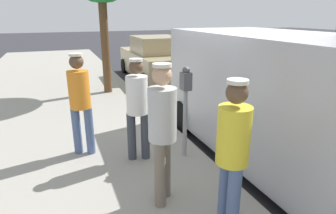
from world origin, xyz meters
The scene contains 9 objects.
ground_plane centered at (0.00, 0.00, 0.00)m, with size 80.00×80.00×0.00m, color #2D2D33.
sidewalk_slab centered at (3.50, 0.00, 0.07)m, with size 5.00×32.00×0.15m, color #9E998E.
parking_meter_near centered at (1.35, 0.39, 1.18)m, with size 0.14×0.18×1.52m.
pedestrian_in_orange centered at (2.91, -0.33, 1.13)m, with size 0.34×0.34×1.71m.
pedestrian_in_white centered at (2.09, 0.21, 1.10)m, with size 0.35×0.34×1.66m.
pedestrian_in_yellow centered at (1.62, 2.13, 1.13)m, with size 0.34×0.36×1.70m.
pedestrian_in_gray centered at (2.12, 1.40, 1.17)m, with size 0.34×0.34×1.77m.
parked_van centered at (-0.15, 1.12, 1.15)m, with size 2.12×5.20×2.15m.
parked_sedan_behind centered at (-0.38, -6.09, 0.75)m, with size 2.02×4.44×1.65m.
Camera 1 is at (3.21, 4.34, 2.44)m, focal length 30.44 mm.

